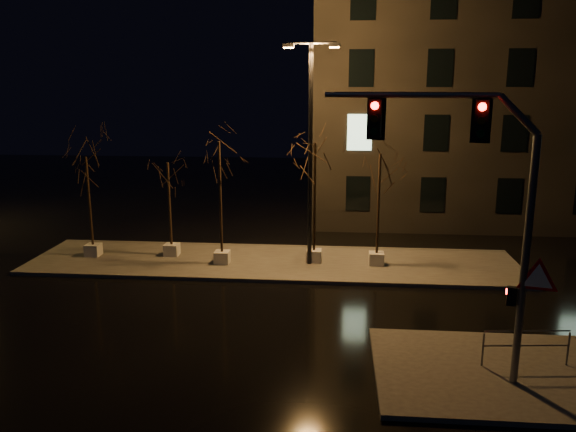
{
  "coord_description": "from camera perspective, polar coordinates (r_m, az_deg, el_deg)",
  "views": [
    {
      "loc": [
        2.82,
        -18.23,
        7.87
      ],
      "look_at": [
        0.91,
        3.63,
        2.8
      ],
      "focal_mm": 35.0,
      "sensor_mm": 36.0,
      "label": 1
    }
  ],
  "objects": [
    {
      "name": "guard_rail_a",
      "position": [
        17.5,
        23.04,
        -11.75
      ],
      "size": [
        2.47,
        0.31,
        1.07
      ],
      "rotation": [
        0.0,
        0.0,
        0.1
      ],
      "color": "#5B5C63",
      "rests_on": "sidewalk_corner"
    },
    {
      "name": "sidewalk_corner",
      "position": [
        17.31,
        20.79,
        -14.67
      ],
      "size": [
        7.0,
        5.0,
        0.15
      ],
      "primitive_type": "cube",
      "color": "#45433D",
      "rests_on": "ground"
    },
    {
      "name": "building",
      "position": [
        37.91,
        22.62,
        11.48
      ],
      "size": [
        25.0,
        12.0,
        15.0
      ],
      "primitive_type": "cube",
      "color": "black",
      "rests_on": "ground"
    },
    {
      "name": "tree_4",
      "position": [
        24.45,
        9.26,
        3.74
      ],
      "size": [
        1.8,
        1.8,
        5.08
      ],
      "color": "beige",
      "rests_on": "median"
    },
    {
      "name": "tree_1",
      "position": [
        26.15,
        -12.04,
        3.24
      ],
      "size": [
        1.8,
        1.8,
        4.49
      ],
      "color": "beige",
      "rests_on": "median"
    },
    {
      "name": "tree_0",
      "position": [
        27.08,
        -19.7,
        3.56
      ],
      "size": [
        1.8,
        1.8,
        4.78
      ],
      "color": "beige",
      "rests_on": "median"
    },
    {
      "name": "streetlight_main",
      "position": [
        24.09,
        2.29,
        7.68
      ],
      "size": [
        2.38,
        0.41,
        9.51
      ],
      "rotation": [
        0.0,
        0.0,
        -0.06
      ],
      "color": "black",
      "rests_on": "median"
    },
    {
      "name": "traffic_signal_mast",
      "position": [
        15.09,
        18.84,
        1.87
      ],
      "size": [
        6.06,
        1.58,
        7.59
      ],
      "rotation": [
        0.0,
        0.0,
        -0.23
      ],
      "color": "#5B5C63",
      "rests_on": "sidewalk_corner"
    },
    {
      "name": "ground",
      "position": [
        20.05,
        -3.56,
        -10.12
      ],
      "size": [
        90.0,
        90.0,
        0.0
      ],
      "primitive_type": "plane",
      "color": "black",
      "rests_on": "ground"
    },
    {
      "name": "tree_2",
      "position": [
        24.45,
        -6.96,
        4.73
      ],
      "size": [
        1.8,
        1.8,
        5.58
      ],
      "color": "beige",
      "rests_on": "median"
    },
    {
      "name": "median",
      "position": [
        25.61,
        -1.58,
        -4.72
      ],
      "size": [
        22.0,
        5.0,
        0.15
      ],
      "primitive_type": "cube",
      "color": "#45433D",
      "rests_on": "ground"
    },
    {
      "name": "tree_3",
      "position": [
        24.54,
        2.75,
        4.69
      ],
      "size": [
        1.8,
        1.8,
        5.5
      ],
      "color": "beige",
      "rests_on": "median"
    }
  ]
}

